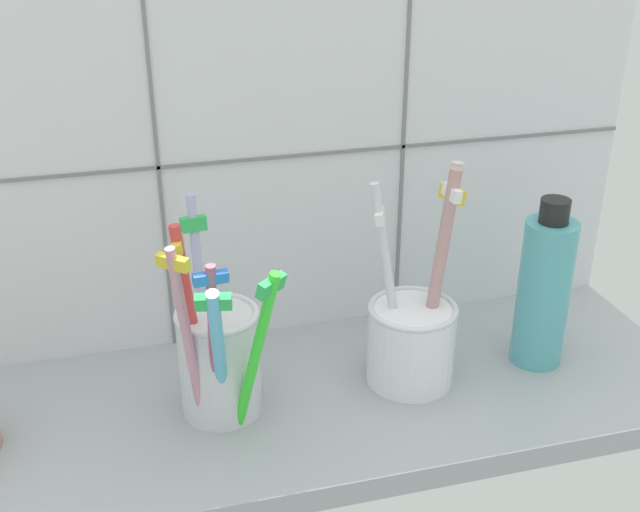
% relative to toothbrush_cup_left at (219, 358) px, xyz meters
% --- Properties ---
extents(counter_slab, '(0.64, 0.22, 0.02)m').
position_rel_toothbrush_cup_left_xyz_m(counter_slab, '(0.08, 0.01, -0.06)').
color(counter_slab, '#9EA3A8').
rests_on(counter_slab, ground).
extents(tile_wall_back, '(0.64, 0.02, 0.45)m').
position_rel_toothbrush_cup_left_xyz_m(tile_wall_back, '(0.08, 0.13, 0.15)').
color(tile_wall_back, white).
rests_on(tile_wall_back, ground).
extents(toothbrush_cup_left, '(0.09, 0.11, 0.17)m').
position_rel_toothbrush_cup_left_xyz_m(toothbrush_cup_left, '(0.00, 0.00, 0.00)').
color(toothbrush_cup_left, silver).
rests_on(toothbrush_cup_left, counter_slab).
extents(toothbrush_cup_right, '(0.08, 0.07, 0.19)m').
position_rel_toothbrush_cup_left_xyz_m(toothbrush_cup_right, '(0.16, 0.00, -0.01)').
color(toothbrush_cup_right, white).
rests_on(toothbrush_cup_right, counter_slab).
extents(soap_bottle, '(0.04, 0.04, 0.15)m').
position_rel_toothbrush_cup_left_xyz_m(soap_bottle, '(0.28, 0.01, 0.02)').
color(soap_bottle, '#55AFB9').
rests_on(soap_bottle, counter_slab).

